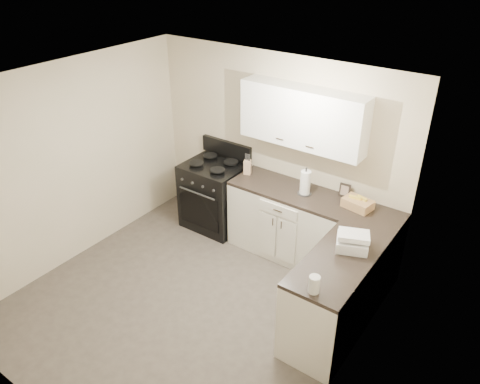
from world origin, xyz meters
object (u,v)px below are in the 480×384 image
Objects in this scene: paper_towel at (305,183)px; countertop_grill at (352,243)px; stove at (215,196)px; knife_block at (247,167)px; wicker_basket at (358,204)px.

paper_towel is 0.98× the size of countertop_grill.
knife_block is (0.51, 0.07, 0.58)m from stove.
paper_towel is 1.16m from countertop_grill.
stove is 5.04× the size of knife_block.
stove is 2.10m from wicker_basket.
paper_towel is at bearing -174.57° from wicker_basket.
wicker_basket is (2.03, 0.10, 0.53)m from stove.
wicker_basket is at bearing 2.73° from stove.
countertop_grill is at bearing -37.30° from paper_towel.
knife_block is 1.93m from countertop_grill.
knife_block is 0.63× the size of countertop_grill.
wicker_basket is (1.52, 0.03, -0.04)m from knife_block.
countertop_grill is (2.30, -0.67, 0.54)m from stove.
paper_towel reaches higher than stove.
paper_towel is 0.66m from wicker_basket.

